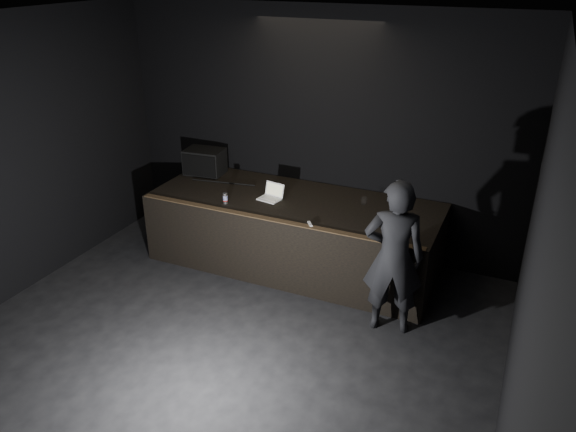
# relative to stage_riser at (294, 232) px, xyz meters

# --- Properties ---
(ground) EXTENTS (7.00, 7.00, 0.00)m
(ground) POSITION_rel_stage_riser_xyz_m (0.00, -2.73, -0.50)
(ground) COLOR black
(ground) RESTS_ON ground
(room_walls) EXTENTS (6.10, 7.10, 3.52)m
(room_walls) POSITION_rel_stage_riser_xyz_m (0.00, -2.73, 1.52)
(room_walls) COLOR black
(room_walls) RESTS_ON ground
(stage_riser) EXTENTS (4.00, 1.50, 1.00)m
(stage_riser) POSITION_rel_stage_riser_xyz_m (0.00, 0.00, 0.00)
(stage_riser) COLOR black
(stage_riser) RESTS_ON ground
(riser_lip) EXTENTS (3.92, 0.10, 0.01)m
(riser_lip) POSITION_rel_stage_riser_xyz_m (0.00, -0.71, 0.51)
(riser_lip) COLOR brown
(riser_lip) RESTS_ON stage_riser
(stage_monitor) EXTENTS (0.62, 0.48, 0.38)m
(stage_monitor) POSITION_rel_stage_riser_xyz_m (-1.67, 0.38, 0.69)
(stage_monitor) COLOR black
(stage_monitor) RESTS_ON stage_riser
(cable) EXTENTS (0.97, 0.18, 0.02)m
(cable) POSITION_rel_stage_riser_xyz_m (-1.21, 0.14, 0.51)
(cable) COLOR black
(cable) RESTS_ON stage_riser
(laptop) EXTENTS (0.34, 0.32, 0.21)m
(laptop) POSITION_rel_stage_riser_xyz_m (-0.31, -0.08, 0.55)
(laptop) COLOR white
(laptop) RESTS_ON stage_riser
(beer_can) EXTENTS (0.06, 0.06, 0.15)m
(beer_can) POSITION_rel_stage_riser_xyz_m (-0.80, -0.50, 0.58)
(beer_can) COLOR silver
(beer_can) RESTS_ON stage_riser
(plastic_cup) EXTENTS (0.08, 0.08, 0.10)m
(plastic_cup) POSITION_rel_stage_riser_xyz_m (0.92, 0.25, 0.55)
(plastic_cup) COLOR white
(plastic_cup) RESTS_ON stage_riser
(wii_remote) EXTENTS (0.11, 0.13, 0.03)m
(wii_remote) POSITION_rel_stage_riser_xyz_m (0.50, -0.65, 0.51)
(wii_remote) COLOR silver
(wii_remote) RESTS_ON stage_riser
(person) EXTENTS (0.77, 0.59, 1.89)m
(person) POSITION_rel_stage_riser_xyz_m (1.64, -0.95, 0.45)
(person) COLOR black
(person) RESTS_ON ground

